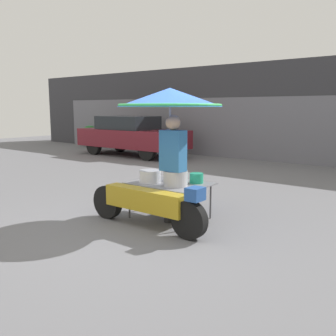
{
  "coord_description": "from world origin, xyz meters",
  "views": [
    {
      "loc": [
        3.6,
        -4.04,
        1.8
      ],
      "look_at": [
        -0.06,
        0.62,
        0.85
      ],
      "focal_mm": 40.0,
      "sensor_mm": 36.0,
      "label": 1
    }
  ],
  "objects_px": {
    "vendor_motorcycle_cart": "(167,124)",
    "vendor_person": "(173,163)",
    "parked_car": "(131,135)",
    "potted_plant": "(90,135)"
  },
  "relations": [
    {
      "from": "vendor_motorcycle_cart",
      "to": "vendor_person",
      "type": "relative_size",
      "value": 1.29
    },
    {
      "from": "potted_plant",
      "to": "vendor_motorcycle_cart",
      "type": "bearing_deg",
      "value": -34.48
    },
    {
      "from": "vendor_motorcycle_cart",
      "to": "vendor_person",
      "type": "xyz_separation_m",
      "value": [
        0.19,
        -0.09,
        -0.6
      ]
    },
    {
      "from": "parked_car",
      "to": "vendor_motorcycle_cart",
      "type": "bearing_deg",
      "value": -42.48
    },
    {
      "from": "parked_car",
      "to": "potted_plant",
      "type": "distance_m",
      "value": 3.9
    },
    {
      "from": "parked_car",
      "to": "potted_plant",
      "type": "bearing_deg",
      "value": 163.2
    },
    {
      "from": "vendor_motorcycle_cart",
      "to": "parked_car",
      "type": "bearing_deg",
      "value": 137.52
    },
    {
      "from": "vendor_person",
      "to": "parked_car",
      "type": "bearing_deg",
      "value": 137.96
    },
    {
      "from": "vendor_motorcycle_cart",
      "to": "potted_plant",
      "type": "distance_m",
      "value": 12.15
    },
    {
      "from": "vendor_person",
      "to": "parked_car",
      "type": "height_order",
      "value": "vendor_person"
    }
  ]
}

